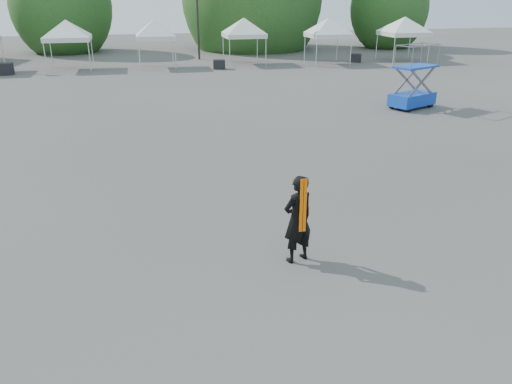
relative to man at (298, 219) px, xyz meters
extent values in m
plane|color=#474442|center=(-0.77, 0.99, -0.92)|extent=(120.00, 120.00, 0.00)
cylinder|color=#382314|center=(-8.77, 40.99, 0.22)|extent=(0.36, 0.36, 2.27)
ellipsoid|color=#274E1A|center=(-8.77, 40.99, 3.02)|extent=(4.16, 4.16, 4.78)
cylinder|color=#382314|center=(8.23, 39.99, 0.48)|extent=(0.36, 0.36, 2.80)
cylinder|color=#382314|center=(21.23, 37.99, 0.13)|extent=(0.36, 0.36, 2.10)
ellipsoid|color=#274E1A|center=(21.23, 37.99, 2.72)|extent=(3.84, 3.84, 4.42)
cylinder|color=silver|center=(-11.89, 30.89, 0.08)|extent=(0.06, 0.06, 2.00)
cylinder|color=silver|center=(-8.70, 28.13, 0.08)|extent=(0.06, 0.06, 2.00)
cylinder|color=silver|center=(-5.86, 28.13, 0.08)|extent=(0.06, 0.06, 2.00)
cylinder|color=silver|center=(-8.70, 30.97, 0.08)|extent=(0.06, 0.06, 2.00)
cylinder|color=silver|center=(-5.86, 30.97, 0.08)|extent=(0.06, 0.06, 2.00)
cube|color=silver|center=(-7.28, 29.55, 1.16)|extent=(3.04, 3.04, 0.30)
pyramid|color=silver|center=(-7.28, 29.55, 2.41)|extent=(4.30, 4.30, 1.10)
cylinder|color=silver|center=(-2.52, 27.86, 0.08)|extent=(0.06, 0.06, 2.00)
cylinder|color=silver|center=(-0.06, 27.86, 0.08)|extent=(0.06, 0.06, 2.00)
cylinder|color=silver|center=(-2.52, 30.32, 0.08)|extent=(0.06, 0.06, 2.00)
cylinder|color=silver|center=(-0.06, 30.32, 0.08)|extent=(0.06, 0.06, 2.00)
cube|color=silver|center=(-1.29, 29.09, 1.16)|extent=(2.66, 2.66, 0.30)
pyramid|color=silver|center=(-1.29, 29.09, 2.41)|extent=(3.76, 3.76, 1.10)
cylinder|color=silver|center=(3.84, 28.08, 0.08)|extent=(0.06, 0.06, 2.00)
cylinder|color=silver|center=(6.54, 28.08, 0.08)|extent=(0.06, 0.06, 2.00)
cylinder|color=silver|center=(3.84, 30.78, 0.08)|extent=(0.06, 0.06, 2.00)
cylinder|color=silver|center=(6.54, 30.78, 0.08)|extent=(0.06, 0.06, 2.00)
cube|color=silver|center=(5.19, 29.43, 1.16)|extent=(2.90, 2.90, 0.30)
pyramid|color=silver|center=(5.19, 29.43, 2.41)|extent=(4.10, 4.10, 1.10)
cylinder|color=silver|center=(9.96, 26.70, 0.08)|extent=(0.06, 0.06, 2.00)
cylinder|color=silver|center=(12.63, 26.70, 0.08)|extent=(0.06, 0.06, 2.00)
cylinder|color=silver|center=(9.96, 29.37, 0.08)|extent=(0.06, 0.06, 2.00)
cylinder|color=silver|center=(12.63, 29.37, 0.08)|extent=(0.06, 0.06, 2.00)
cube|color=silver|center=(11.30, 28.03, 1.16)|extent=(2.87, 2.87, 0.30)
pyramid|color=silver|center=(11.30, 28.03, 2.41)|extent=(4.06, 4.06, 1.10)
cylinder|color=silver|center=(16.12, 26.73, 0.08)|extent=(0.06, 0.06, 2.00)
cylinder|color=silver|center=(19.03, 26.73, 0.08)|extent=(0.06, 0.06, 2.00)
cylinder|color=silver|center=(16.12, 29.64, 0.08)|extent=(0.06, 0.06, 2.00)
cylinder|color=silver|center=(19.03, 29.64, 0.08)|extent=(0.06, 0.06, 2.00)
cube|color=silver|center=(17.58, 28.18, 1.16)|extent=(3.11, 3.11, 0.30)
pyramid|color=silver|center=(17.58, 28.18, 2.41)|extent=(4.39, 4.39, 1.10)
imported|color=black|center=(0.00, 0.00, 0.00)|extent=(0.78, 0.64, 1.83)
cube|color=#FF6505|center=(0.00, -0.18, 0.36)|extent=(0.15, 0.02, 1.10)
cube|color=#0C20A5|center=(9.63, 12.49, -0.50)|extent=(2.49, 1.93, 0.56)
cube|color=#0C20A5|center=(9.63, 12.49, 0.99)|extent=(2.39, 1.85, 0.09)
cylinder|color=black|center=(9.05, 11.73, -0.75)|extent=(0.36, 0.26, 0.33)
cylinder|color=black|center=(10.58, 12.41, -0.75)|extent=(0.36, 0.26, 0.33)
cylinder|color=black|center=(8.67, 12.58, -0.75)|extent=(0.36, 0.26, 0.33)
cylinder|color=black|center=(10.20, 13.26, -0.75)|extent=(0.36, 0.26, 0.33)
cube|color=black|center=(-11.21, 27.81, -0.54)|extent=(1.02, 0.83, 0.75)
cube|color=black|center=(2.91, 27.24, -0.60)|extent=(0.90, 0.74, 0.64)
cube|color=black|center=(13.83, 28.43, -0.59)|extent=(1.01, 0.91, 0.64)
camera|label=1|loc=(-2.86, -8.50, 4.17)|focal=35.00mm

